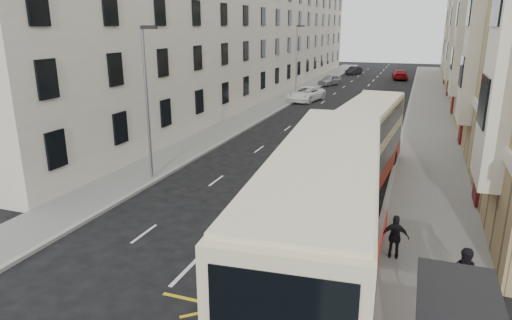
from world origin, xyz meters
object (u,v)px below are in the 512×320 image
at_px(street_lamp_near, 147,95).
at_px(double_decker_front, 324,228).
at_px(street_lamp_far, 297,58).
at_px(white_van, 306,94).
at_px(double_decker_rear, 366,142).
at_px(car_silver, 330,80).
at_px(car_dark, 354,70).
at_px(pedestrian_mid, 466,277).
at_px(car_red, 400,75).
at_px(pedestrian_far, 395,237).

bearing_deg(street_lamp_near, double_decker_front, -36.77).
xyz_separation_m(street_lamp_far, white_van, (1.38, -0.83, -3.84)).
distance_m(double_decker_rear, car_silver, 41.24).
distance_m(double_decker_front, car_dark, 68.91).
distance_m(double_decker_rear, pedestrian_mid, 11.84).
height_order(pedestrian_mid, white_van, pedestrian_mid).
xyz_separation_m(car_dark, car_red, (7.88, -5.31, 0.10)).
height_order(pedestrian_mid, pedestrian_far, pedestrian_mid).
relative_size(double_decker_front, car_dark, 3.08).
bearing_deg(white_van, double_decker_front, -64.12).
height_order(pedestrian_far, car_silver, pedestrian_far).
height_order(pedestrian_far, car_red, pedestrian_far).
bearing_deg(car_dark, car_silver, -76.43).
relative_size(pedestrian_mid, pedestrian_far, 1.12).
bearing_deg(pedestrian_far, street_lamp_far, -70.46).
relative_size(double_decker_front, pedestrian_mid, 6.92).
distance_m(street_lamp_near, car_red, 55.73).
height_order(double_decker_front, pedestrian_far, double_decker_front).
bearing_deg(car_red, street_lamp_near, 73.56).
relative_size(street_lamp_near, double_decker_front, 0.64).
bearing_deg(pedestrian_far, white_van, -72.05).
relative_size(street_lamp_far, car_dark, 1.97).
relative_size(street_lamp_far, pedestrian_far, 4.93).
distance_m(street_lamp_far, car_dark, 30.33).
xyz_separation_m(street_lamp_near, double_decker_front, (11.13, -8.32, -2.13)).
bearing_deg(street_lamp_near, pedestrian_far, -20.55).
bearing_deg(car_dark, pedestrian_mid, -61.83).
height_order(pedestrian_far, white_van, pedestrian_far).
bearing_deg(car_red, car_silver, 44.45).
bearing_deg(street_lamp_far, car_dark, 85.84).
distance_m(street_lamp_near, pedestrian_far, 14.40).
bearing_deg(pedestrian_far, street_lamp_near, -21.51).
bearing_deg(car_dark, street_lamp_near, -74.86).
height_order(car_silver, car_red, car_red).
bearing_deg(double_decker_front, white_van, 99.54).
bearing_deg(pedestrian_mid, pedestrian_far, 138.30).
bearing_deg(street_lamp_near, car_silver, 88.50).
relative_size(double_decker_rear, car_silver, 2.51).
bearing_deg(white_van, double_decker_rear, -58.08).
bearing_deg(car_silver, street_lamp_far, -75.42).
xyz_separation_m(white_van, car_dark, (0.80, 30.82, -0.12)).
xyz_separation_m(pedestrian_far, car_silver, (-11.89, 48.78, -0.23)).
distance_m(street_lamp_far, car_red, 26.92).
bearing_deg(pedestrian_mid, street_lamp_near, 159.83).
xyz_separation_m(street_lamp_near, double_decker_rear, (10.91, 3.84, -2.48)).
relative_size(double_decker_rear, white_van, 1.88).
xyz_separation_m(double_decker_front, car_red, (-1.08, 62.99, -1.73)).
relative_size(street_lamp_near, white_van, 1.40).
xyz_separation_m(double_decker_rear, pedestrian_far, (2.13, -8.73, -1.19)).
distance_m(pedestrian_far, car_silver, 50.20).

